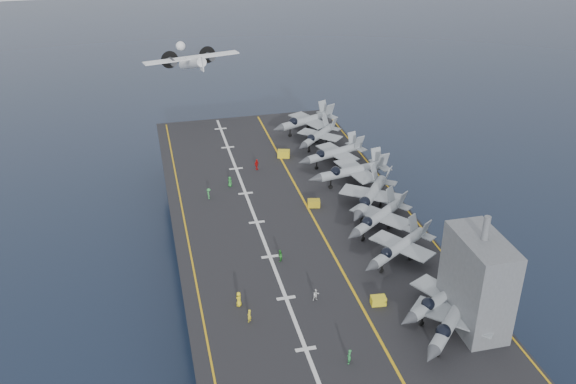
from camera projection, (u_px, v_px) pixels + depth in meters
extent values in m
plane|color=#142135|center=(294.00, 272.00, 106.53)|extent=(500.00, 500.00, 0.00)
cube|color=#56595E|center=(294.00, 247.00, 104.21)|extent=(36.00, 90.00, 10.00)
cube|color=black|center=(294.00, 219.00, 101.79)|extent=(38.00, 92.00, 0.40)
cube|color=gold|center=(312.00, 216.00, 102.30)|extent=(0.35, 90.00, 0.02)
cube|color=silver|center=(257.00, 222.00, 100.45)|extent=(0.50, 90.00, 0.02)
cube|color=gold|center=(186.00, 231.00, 98.19)|extent=(0.25, 90.00, 0.02)
cube|color=gold|center=(403.00, 205.00, 105.49)|extent=(0.25, 90.00, 0.02)
imported|color=yellow|center=(239.00, 299.00, 81.41)|extent=(1.30, 1.46, 2.04)
imported|color=yellow|center=(249.00, 316.00, 78.63)|extent=(1.28, 1.28, 1.81)
imported|color=#269029|center=(280.00, 256.00, 90.50)|extent=(1.17, 1.27, 1.76)
imported|color=green|center=(209.00, 194.00, 107.03)|extent=(0.76, 1.13, 1.86)
imported|color=red|center=(257.00, 164.00, 116.91)|extent=(1.45, 1.44, 2.04)
imported|color=#268C33|center=(230.00, 182.00, 111.04)|extent=(1.14, 1.29, 1.80)
imported|color=green|center=(349.00, 357.00, 72.15)|extent=(1.22, 1.36, 1.90)
imported|color=silver|center=(316.00, 295.00, 82.46)|extent=(1.14, 0.86, 1.73)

